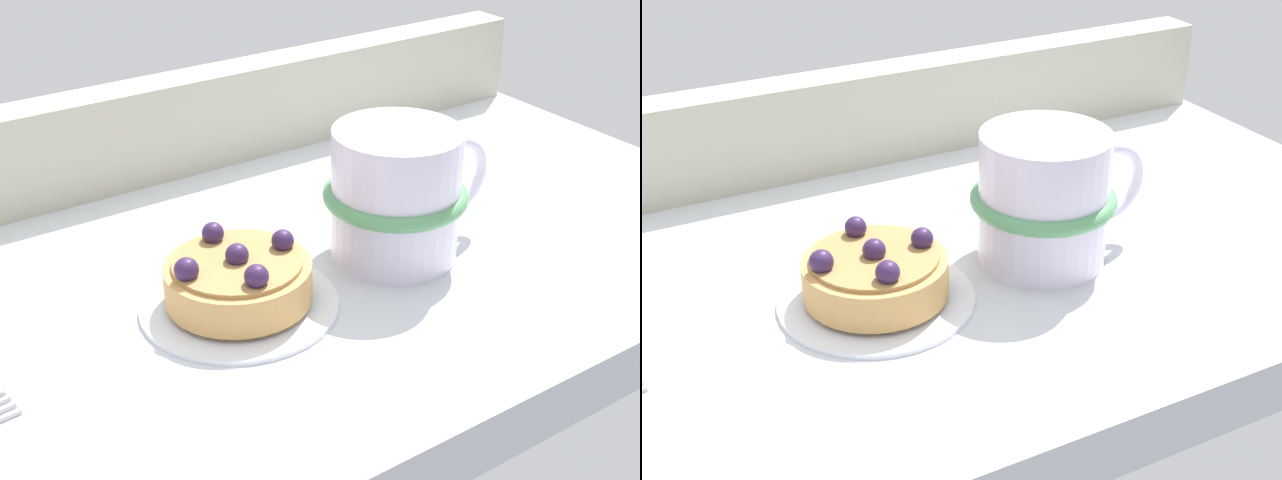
# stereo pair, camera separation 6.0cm
# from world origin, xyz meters

# --- Properties ---
(ground_plane) EXTENTS (0.83, 0.41, 0.04)m
(ground_plane) POSITION_xyz_m (0.00, 0.00, -0.02)
(ground_plane) COLOR silver
(window_rail_back) EXTENTS (0.81, 0.04, 0.08)m
(window_rail_back) POSITION_xyz_m (0.00, 0.19, 0.04)
(window_rail_back) COLOR #B2AD99
(window_rail_back) RESTS_ON ground_plane
(dessert_plate) EXTENTS (0.13, 0.13, 0.01)m
(dessert_plate) POSITION_xyz_m (-0.02, -0.03, 0.00)
(dessert_plate) COLOR silver
(dessert_plate) RESTS_ON ground_plane
(raspberry_tart) EXTENTS (0.10, 0.10, 0.04)m
(raspberry_tart) POSITION_xyz_m (-0.02, -0.03, 0.02)
(raspberry_tart) COLOR tan
(raspberry_tart) RESTS_ON dessert_plate
(coffee_mug) EXTENTS (0.14, 0.10, 0.10)m
(coffee_mug) POSITION_xyz_m (0.11, -0.03, 0.05)
(coffee_mug) COLOR silver
(coffee_mug) RESTS_ON ground_plane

